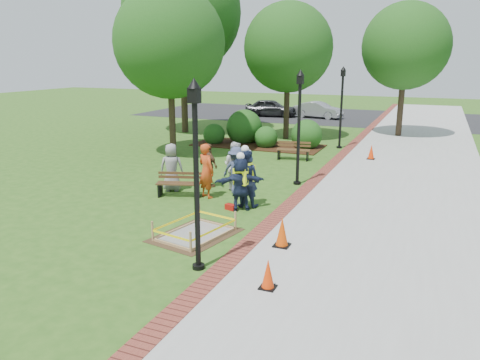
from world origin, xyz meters
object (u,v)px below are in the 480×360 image
at_px(lamp_near, 196,162).
at_px(hivis_worker_b, 248,178).
at_px(hivis_worker_c, 245,177).
at_px(hivis_worker_a, 241,182).
at_px(bench_near, 179,189).
at_px(cone_front, 268,275).
at_px(wet_concrete_pad, 195,227).

bearing_deg(lamp_near, hivis_worker_b, 98.67).
xyz_separation_m(lamp_near, hivis_worker_c, (-0.79, 4.70, -1.49)).
bearing_deg(hivis_worker_c, hivis_worker_a, -87.08).
distance_m(bench_near, cone_front, 7.24).
xyz_separation_m(hivis_worker_a, hivis_worker_c, (-0.02, 0.41, 0.07)).
distance_m(wet_concrete_pad, hivis_worker_c, 3.02).
bearing_deg(cone_front, hivis_worker_a, 119.07).
distance_m(lamp_near, hivis_worker_b, 5.11).
distance_m(cone_front, hivis_worker_a, 5.28).
bearing_deg(bench_near, hivis_worker_b, -0.81).
xyz_separation_m(wet_concrete_pad, bench_near, (-2.29, 3.06, 0.03)).
height_order(wet_concrete_pad, hivis_worker_a, hivis_worker_a).
bearing_deg(bench_near, hivis_worker_a, -12.33).
distance_m(lamp_near, hivis_worker_a, 4.63).
relative_size(hivis_worker_b, hivis_worker_c, 0.93).
height_order(bench_near, lamp_near, lamp_near).
distance_m(hivis_worker_b, hivis_worker_c, 0.14).
bearing_deg(bench_near, hivis_worker_c, -3.28).
distance_m(bench_near, hivis_worker_c, 2.64).
bearing_deg(bench_near, wet_concrete_pad, -53.24).
distance_m(cone_front, hivis_worker_c, 5.66).
distance_m(hivis_worker_a, hivis_worker_b, 0.52).
bearing_deg(wet_concrete_pad, lamp_near, -59.88).
bearing_deg(bench_near, lamp_near, -55.57).
distance_m(wet_concrete_pad, cone_front, 3.50).
height_order(wet_concrete_pad, bench_near, bench_near).
xyz_separation_m(hivis_worker_b, hivis_worker_c, (-0.06, -0.11, 0.06)).
xyz_separation_m(wet_concrete_pad, hivis_worker_a, (0.27, 2.50, 0.69)).
height_order(cone_front, lamp_near, lamp_near).
bearing_deg(cone_front, bench_near, 134.78).
relative_size(wet_concrete_pad, hivis_worker_a, 1.40).
xyz_separation_m(lamp_near, hivis_worker_b, (-0.73, 4.81, -1.56)).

